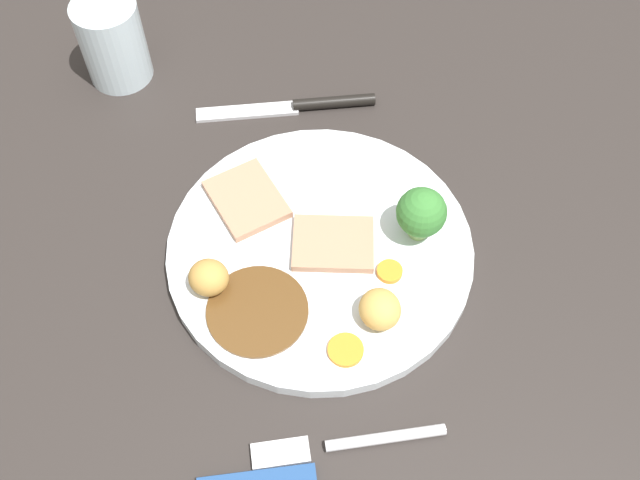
# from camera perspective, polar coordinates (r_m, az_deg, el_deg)

# --- Properties ---
(dining_table) EXTENTS (1.20, 0.84, 0.04)m
(dining_table) POSITION_cam_1_polar(r_m,az_deg,el_deg) (0.68, 1.30, -3.73)
(dining_table) COLOR #2B2623
(dining_table) RESTS_ON ground
(dinner_plate) EXTENTS (0.27, 0.27, 0.01)m
(dinner_plate) POSITION_cam_1_polar(r_m,az_deg,el_deg) (0.67, 0.00, -0.79)
(dinner_plate) COLOR white
(dinner_plate) RESTS_ON dining_table
(gravy_pool) EXTENTS (0.09, 0.09, 0.00)m
(gravy_pool) POSITION_cam_1_polar(r_m,az_deg,el_deg) (0.63, -4.81, -5.42)
(gravy_pool) COLOR #563819
(gravy_pool) RESTS_ON dinner_plate
(meat_slice_main) EXTENTS (0.07, 0.08, 0.01)m
(meat_slice_main) POSITION_cam_1_polar(r_m,az_deg,el_deg) (0.66, 0.70, -0.31)
(meat_slice_main) COLOR tan
(meat_slice_main) RESTS_ON dinner_plate
(meat_slice_under) EXTENTS (0.09, 0.08, 0.01)m
(meat_slice_under) POSITION_cam_1_polar(r_m,az_deg,el_deg) (0.69, -5.63, 3.13)
(meat_slice_under) COLOR tan
(meat_slice_under) RESTS_ON dinner_plate
(roast_potato_left) EXTENTS (0.04, 0.05, 0.03)m
(roast_potato_left) POSITION_cam_1_polar(r_m,az_deg,el_deg) (0.64, -8.50, -3.10)
(roast_potato_left) COLOR #BC8C42
(roast_potato_left) RESTS_ON dinner_plate
(roast_potato_right) EXTENTS (0.04, 0.04, 0.03)m
(roast_potato_right) POSITION_cam_1_polar(r_m,az_deg,el_deg) (0.62, 4.60, -5.30)
(roast_potato_right) COLOR tan
(roast_potato_right) RESTS_ON dinner_plate
(carrot_coin_front) EXTENTS (0.03, 0.03, 0.00)m
(carrot_coin_front) POSITION_cam_1_polar(r_m,az_deg,el_deg) (0.61, 1.97, -8.41)
(carrot_coin_front) COLOR orange
(carrot_coin_front) RESTS_ON dinner_plate
(carrot_coin_back) EXTENTS (0.02, 0.02, 0.01)m
(carrot_coin_back) POSITION_cam_1_polar(r_m,az_deg,el_deg) (0.65, 5.34, -2.42)
(carrot_coin_back) COLOR orange
(carrot_coin_back) RESTS_ON dinner_plate
(broccoli_floret) EXTENTS (0.04, 0.04, 0.05)m
(broccoli_floret) POSITION_cam_1_polar(r_m,az_deg,el_deg) (0.65, 7.76, 2.05)
(broccoli_floret) COLOR #8CB766
(broccoli_floret) RESTS_ON dinner_plate
(fork) EXTENTS (0.02, 0.15, 0.01)m
(fork) POSITION_cam_1_polar(r_m,az_deg,el_deg) (0.60, 1.74, -15.34)
(fork) COLOR silver
(fork) RESTS_ON dining_table
(knife) EXTENTS (0.02, 0.19, 0.01)m
(knife) POSITION_cam_1_polar(r_m,az_deg,el_deg) (0.78, -1.38, 10.24)
(knife) COLOR black
(knife) RESTS_ON dining_table
(water_glass) EXTENTS (0.07, 0.07, 0.09)m
(water_glass) POSITION_cam_1_polar(r_m,az_deg,el_deg) (0.82, -15.57, 14.42)
(water_glass) COLOR silver
(water_glass) RESTS_ON dining_table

